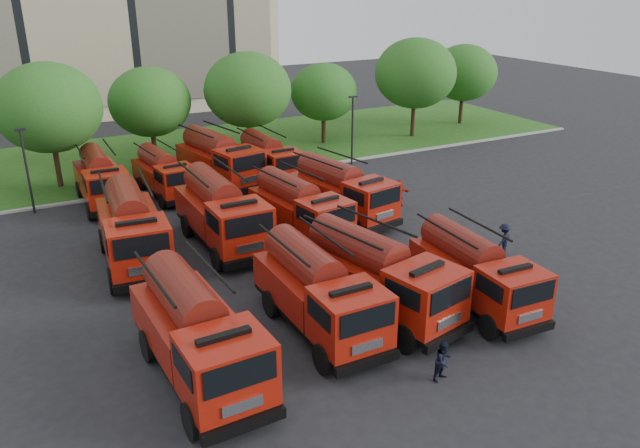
{
  "coord_description": "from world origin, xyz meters",
  "views": [
    {
      "loc": [
        -11.28,
        -21.51,
        13.17
      ],
      "look_at": [
        2.08,
        3.62,
        1.8
      ],
      "focal_mm": 35.0,
      "sensor_mm": 36.0,
      "label": 1
    }
  ],
  "objects_px": {
    "fire_truck_4": "(132,229)",
    "fire_truck_9": "(164,174)",
    "fire_truck_8": "(101,179)",
    "fire_truck_11": "(268,159)",
    "firefighter_0": "(461,324)",
    "firefighter_2": "(534,317)",
    "fire_truck_5": "(221,212)",
    "fire_truck_6": "(299,208)",
    "fire_truck_7": "(342,191)",
    "firefighter_4": "(301,307)",
    "fire_truck_2": "(377,276)",
    "fire_truck_0": "(197,333)",
    "firefighter_1": "(442,379)",
    "firefighter_3": "(502,254)",
    "fire_truck_1": "(318,292)",
    "firefighter_5": "(398,206)",
    "fire_truck_3": "(475,272)",
    "fire_truck_10": "(219,159)"
  },
  "relations": [
    {
      "from": "fire_truck_9",
      "to": "fire_truck_6",
      "type": "bearing_deg",
      "value": -71.45
    },
    {
      "from": "fire_truck_7",
      "to": "firefighter_2",
      "type": "xyz_separation_m",
      "value": [
        1.38,
        -13.62,
        -1.67
      ]
    },
    {
      "from": "fire_truck_8",
      "to": "fire_truck_4",
      "type": "bearing_deg",
      "value": -90.35
    },
    {
      "from": "fire_truck_1",
      "to": "firefighter_2",
      "type": "distance_m",
      "value": 9.15
    },
    {
      "from": "fire_truck_8",
      "to": "firefighter_5",
      "type": "height_order",
      "value": "fire_truck_8"
    },
    {
      "from": "fire_truck_6",
      "to": "firefighter_0",
      "type": "xyz_separation_m",
      "value": [
        1.7,
        -11.38,
        -1.62
      ]
    },
    {
      "from": "fire_truck_0",
      "to": "fire_truck_2",
      "type": "bearing_deg",
      "value": 4.19
    },
    {
      "from": "fire_truck_5",
      "to": "fire_truck_0",
      "type": "bearing_deg",
      "value": -114.06
    },
    {
      "from": "fire_truck_1",
      "to": "fire_truck_6",
      "type": "distance_m",
      "value": 9.67
    },
    {
      "from": "fire_truck_2",
      "to": "fire_truck_8",
      "type": "relative_size",
      "value": 1.14
    },
    {
      "from": "fire_truck_1",
      "to": "firefighter_3",
      "type": "relative_size",
      "value": 4.46
    },
    {
      "from": "firefighter_1",
      "to": "firefighter_3",
      "type": "distance_m",
      "value": 11.64
    },
    {
      "from": "firefighter_4",
      "to": "firefighter_0",
      "type": "bearing_deg",
      "value": -168.43
    },
    {
      "from": "fire_truck_1",
      "to": "fire_truck_5",
      "type": "distance_m",
      "value": 9.82
    },
    {
      "from": "firefighter_0",
      "to": "fire_truck_9",
      "type": "bearing_deg",
      "value": 88.95
    },
    {
      "from": "fire_truck_2",
      "to": "fire_truck_11",
      "type": "bearing_deg",
      "value": 67.74
    },
    {
      "from": "fire_truck_0",
      "to": "fire_truck_8",
      "type": "xyz_separation_m",
      "value": [
        0.3,
        20.2,
        -0.18
      ]
    },
    {
      "from": "fire_truck_4",
      "to": "fire_truck_9",
      "type": "distance_m",
      "value": 10.22
    },
    {
      "from": "firefighter_5",
      "to": "fire_truck_6",
      "type": "bearing_deg",
      "value": 27.14
    },
    {
      "from": "fire_truck_0",
      "to": "firefighter_3",
      "type": "height_order",
      "value": "fire_truck_0"
    },
    {
      "from": "fire_truck_7",
      "to": "fire_truck_11",
      "type": "distance_m",
      "value": 8.6
    },
    {
      "from": "fire_truck_2",
      "to": "firefighter_0",
      "type": "relative_size",
      "value": 4.27
    },
    {
      "from": "fire_truck_8",
      "to": "fire_truck_11",
      "type": "distance_m",
      "value": 10.94
    },
    {
      "from": "fire_truck_1",
      "to": "fire_truck_8",
      "type": "xyz_separation_m",
      "value": [
        -4.84,
        19.33,
        -0.1
      ]
    },
    {
      "from": "fire_truck_1",
      "to": "fire_truck_6",
      "type": "relative_size",
      "value": 1.02
    },
    {
      "from": "fire_truck_9",
      "to": "firefighter_5",
      "type": "xyz_separation_m",
      "value": [
        12.11,
        -8.67,
        -1.45
      ]
    },
    {
      "from": "firefighter_2",
      "to": "fire_truck_9",
      "type": "bearing_deg",
      "value": 39.46
    },
    {
      "from": "firefighter_4",
      "to": "firefighter_5",
      "type": "distance_m",
      "value": 13.78
    },
    {
      "from": "firefighter_5",
      "to": "fire_truck_4",
      "type": "bearing_deg",
      "value": 18.73
    },
    {
      "from": "fire_truck_3",
      "to": "fire_truck_6",
      "type": "height_order",
      "value": "fire_truck_6"
    },
    {
      "from": "fire_truck_7",
      "to": "fire_truck_9",
      "type": "xyz_separation_m",
      "value": [
        -7.98,
        8.84,
        -0.22
      ]
    },
    {
      "from": "firefighter_2",
      "to": "firefighter_4",
      "type": "bearing_deg",
      "value": 73.57
    },
    {
      "from": "fire_truck_2",
      "to": "fire_truck_0",
      "type": "bearing_deg",
      "value": 174.09
    },
    {
      "from": "fire_truck_2",
      "to": "firefighter_3",
      "type": "height_order",
      "value": "fire_truck_2"
    },
    {
      "from": "fire_truck_5",
      "to": "fire_truck_6",
      "type": "relative_size",
      "value": 1.09
    },
    {
      "from": "fire_truck_2",
      "to": "firefighter_1",
      "type": "xyz_separation_m",
      "value": [
        -0.44,
        -4.96,
        -1.76
      ]
    },
    {
      "from": "fire_truck_1",
      "to": "fire_truck_4",
      "type": "bearing_deg",
      "value": 117.29
    },
    {
      "from": "fire_truck_4",
      "to": "firefighter_2",
      "type": "height_order",
      "value": "fire_truck_4"
    },
    {
      "from": "firefighter_0",
      "to": "firefighter_2",
      "type": "height_order",
      "value": "firefighter_2"
    },
    {
      "from": "fire_truck_1",
      "to": "fire_truck_5",
      "type": "height_order",
      "value": "fire_truck_5"
    },
    {
      "from": "firefighter_0",
      "to": "firefighter_4",
      "type": "relative_size",
      "value": 0.98
    },
    {
      "from": "fire_truck_3",
      "to": "fire_truck_8",
      "type": "relative_size",
      "value": 0.99
    },
    {
      "from": "firefighter_2",
      "to": "fire_truck_5",
      "type": "bearing_deg",
      "value": 50.57
    },
    {
      "from": "fire_truck_3",
      "to": "fire_truck_4",
      "type": "relative_size",
      "value": 0.86
    },
    {
      "from": "fire_truck_7",
      "to": "fire_truck_10",
      "type": "height_order",
      "value": "fire_truck_10"
    },
    {
      "from": "fire_truck_11",
      "to": "firefighter_5",
      "type": "relative_size",
      "value": 4.17
    },
    {
      "from": "fire_truck_4",
      "to": "fire_truck_5",
      "type": "height_order",
      "value": "fire_truck_5"
    },
    {
      "from": "fire_truck_2",
      "to": "firefighter_0",
      "type": "distance_m",
      "value": 3.92
    },
    {
      "from": "fire_truck_3",
      "to": "firefighter_2",
      "type": "height_order",
      "value": "fire_truck_3"
    },
    {
      "from": "fire_truck_11",
      "to": "firefighter_3",
      "type": "xyz_separation_m",
      "value": [
        5.54,
        -16.83,
        -1.55
      ]
    }
  ]
}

